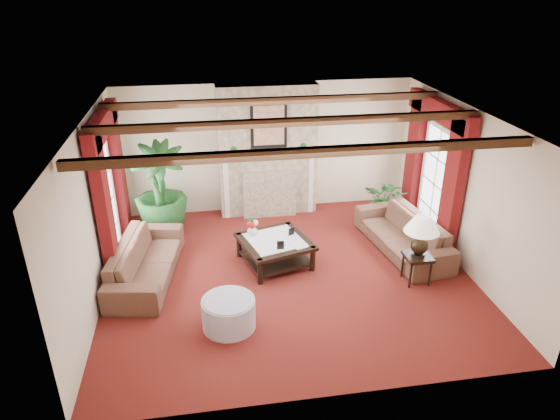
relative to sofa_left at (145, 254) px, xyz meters
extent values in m
plane|color=#440F0C|center=(2.36, -0.29, -0.44)|extent=(6.00, 6.00, 0.00)
plane|color=white|center=(2.36, -0.29, 2.26)|extent=(6.00, 6.00, 0.00)
cube|color=beige|center=(2.36, 2.46, 0.91)|extent=(6.00, 0.02, 2.70)
cube|color=beige|center=(-0.64, -0.29, 0.91)|extent=(0.02, 5.50, 2.70)
cube|color=beige|center=(5.36, -0.29, 0.91)|extent=(0.02, 5.50, 2.70)
imported|color=#320D1A|center=(0.00, 0.00, 0.00)|extent=(2.43, 1.32, 0.87)
imported|color=#320D1A|center=(4.56, 0.23, 0.00)|extent=(2.44, 1.30, 0.88)
imported|color=black|center=(0.19, 1.62, 0.07)|extent=(1.11, 1.86, 1.01)
imported|color=black|center=(4.67, 1.37, -0.07)|extent=(1.79, 1.79, 0.74)
cylinder|color=#A099AE|center=(1.26, -1.52, -0.21)|extent=(0.77, 0.77, 0.45)
imported|color=silver|center=(1.82, 0.38, 0.11)|extent=(0.30, 0.31, 0.18)
imported|color=black|center=(2.44, -0.18, 0.17)|extent=(0.24, 0.16, 0.30)
camera|label=1|loc=(1.07, -7.37, 4.17)|focal=32.00mm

